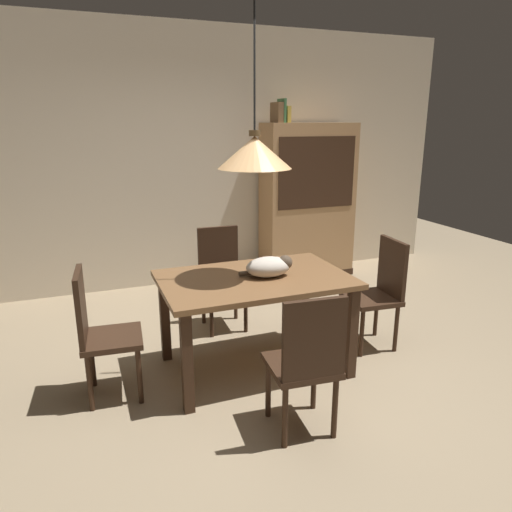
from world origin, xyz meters
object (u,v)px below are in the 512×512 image
object	(u,v)px
book_brown_thick	(277,112)
dining_table	(255,290)
chair_far_back	(221,273)
book_yellow_short	(286,114)
chair_right_side	(380,289)
book_green_slim	(282,111)
hutch_bookcase	(307,205)
pendant_lamp	(255,152)
chair_near_front	(307,359)
chair_left_side	(99,329)
cat_sleeping	(270,266)

from	to	relation	value
book_brown_thick	dining_table	bearing A→B (deg)	-117.42
chair_far_back	book_yellow_short	world-z (taller)	book_yellow_short
chair_right_side	book_green_slim	world-z (taller)	book_green_slim
hutch_bookcase	book_yellow_short	xyz separation A→B (m)	(-0.31, 0.00, 1.05)
book_yellow_short	book_green_slim	bearing A→B (deg)	180.00
chair_far_back	book_yellow_short	size ratio (longest dim) A/B	4.65
pendant_lamp	book_yellow_short	xyz separation A→B (m)	(1.13, 1.95, 0.28)
chair_near_front	pendant_lamp	size ratio (longest dim) A/B	0.72
chair_far_back	book_brown_thick	xyz separation A→B (m)	(1.01, 1.07, 1.45)
chair_far_back	hutch_bookcase	world-z (taller)	hutch_bookcase
dining_table	book_green_slim	world-z (taller)	book_green_slim
pendant_lamp	book_yellow_short	world-z (taller)	pendant_lamp
chair_right_side	pendant_lamp	distance (m)	1.61
chair_left_side	book_brown_thick	xyz separation A→B (m)	(2.14, 1.95, 1.45)
cat_sleeping	pendant_lamp	xyz separation A→B (m)	(-0.11, 0.02, 0.84)
chair_near_front	cat_sleeping	size ratio (longest dim) A/B	2.38
chair_left_side	chair_right_side	xyz separation A→B (m)	(2.26, -0.01, 0.00)
hutch_bookcase	book_yellow_short	bearing A→B (deg)	179.72
book_yellow_short	chair_far_back	bearing A→B (deg)	-136.24
hutch_bookcase	book_brown_thick	world-z (taller)	book_brown_thick
book_brown_thick	book_yellow_short	bearing A→B (deg)	0.00
chair_far_back	chair_left_side	size ratio (longest dim) A/B	1.00
chair_far_back	book_brown_thick	size ratio (longest dim) A/B	3.88
cat_sleeping	book_yellow_short	world-z (taller)	book_yellow_short
chair_far_back	chair_near_front	world-z (taller)	same
dining_table	hutch_bookcase	bearing A→B (deg)	53.74
dining_table	pendant_lamp	bearing A→B (deg)	135.00
chair_near_front	book_yellow_short	bearing A→B (deg)	68.21
dining_table	chair_left_side	distance (m)	1.14
chair_far_back	chair_near_front	bearing A→B (deg)	-90.30
chair_near_front	hutch_bookcase	world-z (taller)	hutch_bookcase
chair_right_side	book_green_slim	bearing A→B (deg)	91.57
dining_table	cat_sleeping	size ratio (longest dim) A/B	3.58
dining_table	pendant_lamp	world-z (taller)	pendant_lamp
chair_right_side	book_green_slim	distance (m)	2.45
dining_table	chair_left_side	bearing A→B (deg)	179.65
chair_right_side	cat_sleeping	xyz separation A→B (m)	(-1.02, -0.02, 0.32)
cat_sleeping	pendant_lamp	world-z (taller)	pendant_lamp
chair_right_side	book_brown_thick	bearing A→B (deg)	93.35
chair_left_side	pendant_lamp	bearing A→B (deg)	-0.35
chair_left_side	book_yellow_short	distance (m)	3.30
chair_left_side	dining_table	bearing A→B (deg)	-0.35
book_green_slim	book_yellow_short	size ratio (longest dim) A/B	1.30
chair_far_back	chair_left_side	distance (m)	1.43
chair_near_front	dining_table	bearing A→B (deg)	89.59
chair_near_front	cat_sleeping	xyz separation A→B (m)	(0.12, 0.85, 0.32)
dining_table	book_yellow_short	distance (m)	2.60
chair_left_side	chair_near_front	bearing A→B (deg)	-38.27
book_brown_thick	book_green_slim	size ratio (longest dim) A/B	0.92
chair_far_back	pendant_lamp	xyz separation A→B (m)	(-0.00, -0.88, 1.15)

